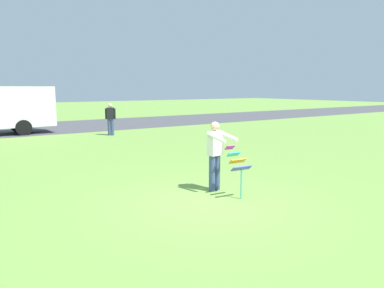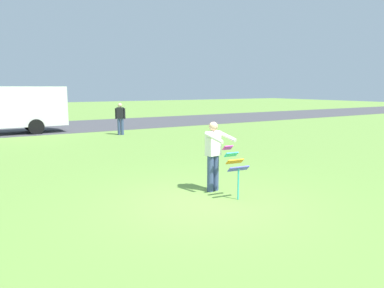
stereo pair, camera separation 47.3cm
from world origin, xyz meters
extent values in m
plane|color=olive|center=(0.00, 0.00, 0.00)|extent=(120.00, 120.00, 0.00)
cube|color=#424247|center=(0.00, 18.16, 0.01)|extent=(120.00, 8.00, 0.01)
cylinder|color=#384772|center=(0.75, 0.68, 0.45)|extent=(0.16, 0.16, 0.90)
cylinder|color=#384772|center=(0.57, 0.65, 0.45)|extent=(0.16, 0.16, 0.90)
cube|color=silver|center=(0.66, 0.67, 1.20)|extent=(0.39, 0.28, 0.60)
sphere|color=tan|center=(0.66, 0.67, 1.62)|extent=(0.22, 0.22, 0.22)
cylinder|color=silver|center=(0.92, 0.46, 1.38)|extent=(0.19, 0.59, 0.24)
cylinder|color=silver|center=(0.49, 0.39, 1.38)|extent=(0.19, 0.59, 0.24)
cube|color=#D83399|center=(0.80, 0.26, 1.14)|extent=(0.24, 0.16, 0.12)
cube|color=#33BFBF|center=(0.79, 0.10, 1.00)|extent=(0.33, 0.17, 0.12)
cube|color=orange|center=(0.77, -0.06, 0.87)|extent=(0.43, 0.18, 0.12)
cube|color=#4C4CCC|center=(0.75, -0.22, 0.73)|extent=(0.52, 0.19, 0.12)
cylinder|color=#33BFBF|center=(0.75, -0.22, 0.37)|extent=(0.04, 0.04, 0.73)
cube|color=silver|center=(-1.77, 15.77, 1.52)|extent=(4.23, 2.06, 2.20)
cylinder|color=black|center=(-1.40, 14.85, 0.42)|extent=(0.84, 0.29, 0.84)
cylinder|color=black|center=(-1.43, 16.69, 0.42)|extent=(0.84, 0.29, 0.84)
cylinder|color=#384772|center=(2.58, 12.13, 0.45)|extent=(0.16, 0.16, 0.90)
cylinder|color=#384772|center=(2.44, 12.24, 0.45)|extent=(0.16, 0.16, 0.90)
cube|color=black|center=(2.51, 12.19, 1.20)|extent=(0.42, 0.39, 0.60)
sphere|color=beige|center=(2.51, 12.19, 1.62)|extent=(0.22, 0.22, 0.22)
cylinder|color=black|center=(2.71, 12.05, 1.17)|extent=(0.09, 0.09, 0.58)
cylinder|color=black|center=(2.31, 12.32, 1.17)|extent=(0.09, 0.09, 0.58)
camera|label=1|loc=(-4.70, -6.21, 2.55)|focal=33.56mm
camera|label=2|loc=(-4.30, -6.47, 2.55)|focal=33.56mm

